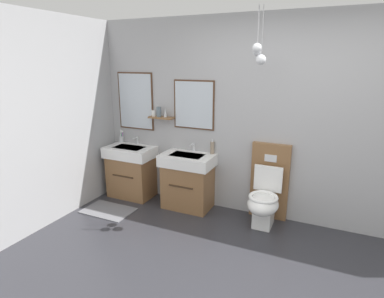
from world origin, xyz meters
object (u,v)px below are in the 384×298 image
Objects in this scene: toilet at (266,195)px; vanity_sink_left at (132,170)px; vanity_sink_right at (188,180)px; toothbrush_cup at (121,139)px; soap_dispenser at (212,148)px.

vanity_sink_left is at bearing 179.91° from toilet.
toothbrush_cup reaches higher than vanity_sink_right.
toilet is at bearing -0.09° from vanity_sink_left.
vanity_sink_left is 0.77× the size of toilet.
soap_dispenser reaches higher than vanity_sink_right.
toilet is 5.09× the size of toothbrush_cup.
soap_dispenser reaches higher than toothbrush_cup.
toothbrush_cup is 1.50m from soap_dispenser.
vanity_sink_right is 1.08m from toilet.
soap_dispenser is (1.50, 0.01, 0.03)m from toothbrush_cup.
toothbrush_cup is at bearing 172.58° from vanity_sink_right.
soap_dispenser is at bearing 7.79° from vanity_sink_left.
vanity_sink_left is 0.94m from vanity_sink_right.
vanity_sink_left is 1.32m from soap_dispenser.
soap_dispenser is (-0.79, 0.17, 0.48)m from toilet.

